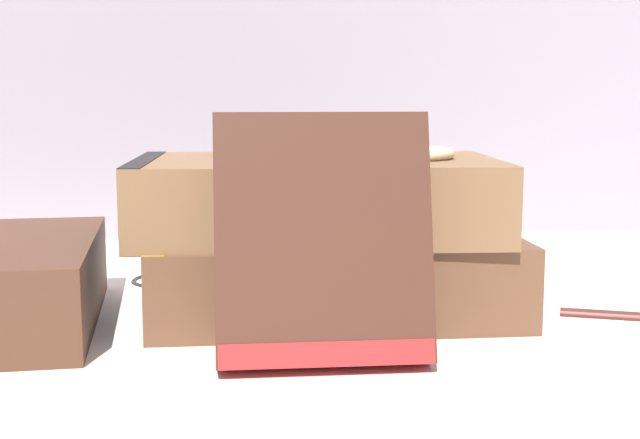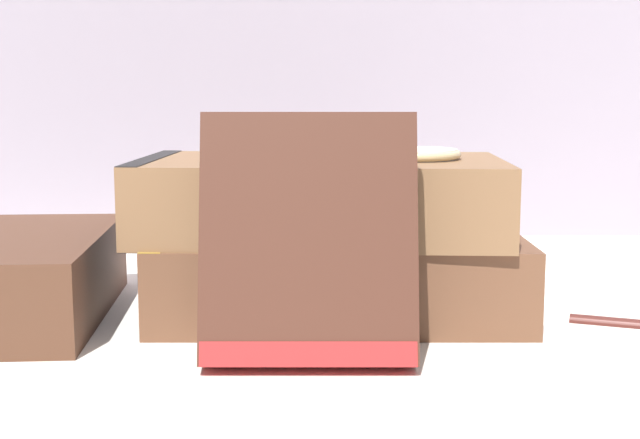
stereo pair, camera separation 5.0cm
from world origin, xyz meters
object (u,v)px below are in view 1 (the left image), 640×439
(book_flat_top, at_px, (307,198))
(book_leaning_front, at_px, (323,250))
(pocket_watch, at_px, (407,153))
(reading_glasses, at_px, (208,275))
(book_flat_bottom, at_px, (325,274))

(book_flat_top, relative_size, book_leaning_front, 1.76)
(pocket_watch, distance_m, reading_glasses, 0.19)
(book_flat_top, relative_size, reading_glasses, 1.84)
(book_flat_top, bearing_deg, pocket_watch, 2.54)
(pocket_watch, bearing_deg, book_flat_bottom, 177.64)
(book_flat_bottom, distance_m, reading_glasses, 0.13)
(book_flat_top, distance_m, pocket_watch, 0.07)
(book_flat_bottom, relative_size, book_leaning_front, 1.75)
(book_flat_bottom, relative_size, reading_glasses, 1.83)
(book_flat_bottom, bearing_deg, book_flat_top, -169.22)
(book_flat_top, xyz_separation_m, reading_glasses, (-0.06, 0.11, -0.07))
(book_flat_top, xyz_separation_m, pocket_watch, (0.06, 0.00, 0.03))
(book_leaning_front, height_order, pocket_watch, book_leaning_front)
(pocket_watch, bearing_deg, book_flat_top, -179.95)
(book_leaning_front, bearing_deg, pocket_watch, 57.34)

